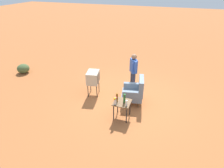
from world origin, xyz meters
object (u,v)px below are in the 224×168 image
at_px(tv_on_stand, 93,77).
at_px(bottle_tall_amber, 117,97).
at_px(side_table, 122,104).
at_px(bottle_short_clear, 126,103).
at_px(armchair, 135,92).
at_px(flower_vase, 115,100).
at_px(bottle_wine_green, 124,98).
at_px(person_standing, 133,70).

distance_m(tv_on_stand, bottle_tall_amber, 1.70).
height_order(side_table, tv_on_stand, tv_on_stand).
height_order(tv_on_stand, bottle_short_clear, tv_on_stand).
relative_size(armchair, bottle_short_clear, 5.30).
relative_size(armchair, bottle_tall_amber, 3.53).
height_order(armchair, flower_vase, armchair).
distance_m(bottle_wine_green, bottle_tall_amber, 0.25).
relative_size(side_table, person_standing, 0.38).
relative_size(armchair, flower_vase, 4.00).
bearing_deg(person_standing, bottle_short_clear, 8.16).
height_order(bottle_short_clear, flower_vase, flower_vase).
distance_m(armchair, tv_on_stand, 1.75).
bearing_deg(side_table, person_standing, -176.73).
relative_size(person_standing, bottle_wine_green, 5.12).
height_order(tv_on_stand, bottle_tall_amber, tv_on_stand).
bearing_deg(bottle_short_clear, side_table, -127.80).
relative_size(side_table, bottle_short_clear, 3.15).
height_order(side_table, bottle_tall_amber, bottle_tall_amber).
height_order(person_standing, bottle_short_clear, person_standing).
bearing_deg(flower_vase, side_table, 136.74).
xyz_separation_m(person_standing, bottle_tall_amber, (1.91, -0.08, -0.16)).
xyz_separation_m(tv_on_stand, bottle_short_clear, (1.19, 1.72, -0.05)).
xyz_separation_m(bottle_tall_amber, flower_vase, (0.19, 0.00, -0.00)).
bearing_deg(tv_on_stand, side_table, 55.71).
height_order(tv_on_stand, person_standing, person_standing).
bearing_deg(person_standing, side_table, 3.27).
relative_size(bottle_wine_green, bottle_short_clear, 1.60).
xyz_separation_m(tv_on_stand, flower_vase, (1.24, 1.35, -0.00)).
distance_m(armchair, side_table, 1.03).
bearing_deg(armchair, flower_vase, -17.25).
bearing_deg(tv_on_stand, bottle_wine_green, 56.99).
bearing_deg(bottle_short_clear, bottle_tall_amber, -111.28).
height_order(person_standing, flower_vase, person_standing).
relative_size(armchair, side_table, 1.68).
height_order(person_standing, bottle_wine_green, person_standing).
bearing_deg(person_standing, armchair, 18.60).
bearing_deg(bottle_tall_amber, bottle_short_clear, 68.72).
distance_m(armchair, bottle_wine_green, 1.06).
bearing_deg(bottle_tall_amber, side_table, 89.79).
xyz_separation_m(armchair, flower_vase, (1.21, -0.37, 0.28)).
bearing_deg(tv_on_stand, bottle_short_clear, 55.31).
bearing_deg(bottle_tall_amber, tv_on_stand, -127.79).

